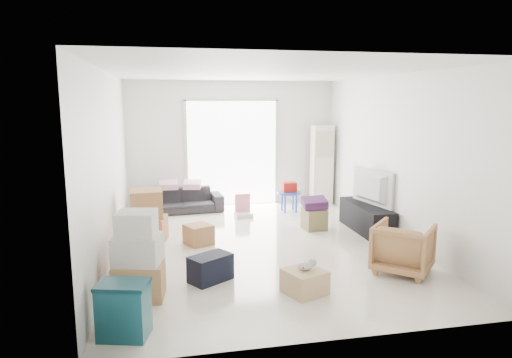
{
  "coord_description": "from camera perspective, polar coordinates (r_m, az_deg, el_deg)",
  "views": [
    {
      "loc": [
        -1.47,
        -6.84,
        2.28
      ],
      "look_at": [
        -0.03,
        0.2,
        1.04
      ],
      "focal_mm": 32.0,
      "sensor_mm": 36.0,
      "label": 1
    }
  ],
  "objects": [
    {
      "name": "room_shell",
      "position": [
        7.06,
        0.59,
        2.19
      ],
      "size": [
        4.98,
        6.48,
        3.18
      ],
      "color": "white",
      "rests_on": "ground"
    },
    {
      "name": "sliding_door",
      "position": [
        9.98,
        -3.0,
        3.8
      ],
      "size": [
        2.1,
        0.04,
        2.33
      ],
      "color": "white",
      "rests_on": "room_shell"
    },
    {
      "name": "ac_tower",
      "position": [
        10.18,
        8.21,
        1.74
      ],
      "size": [
        0.45,
        0.3,
        1.75
      ],
      "primitive_type": "cube",
      "color": "silver",
      "rests_on": "room_shell"
    },
    {
      "name": "tv_console",
      "position": [
        8.3,
        13.62,
        -4.74
      ],
      "size": [
        0.43,
        1.44,
        0.48
      ],
      "primitive_type": "cube",
      "color": "black",
      "rests_on": "room_shell"
    },
    {
      "name": "television",
      "position": [
        8.23,
        13.71,
        -2.64
      ],
      "size": [
        0.83,
        1.18,
        0.14
      ],
      "primitive_type": "imported",
      "rotation": [
        0.0,
        0.0,
        1.77
      ],
      "color": "black",
      "rests_on": "tv_console"
    },
    {
      "name": "sofa",
      "position": [
        9.55,
        -9.27,
        -2.17
      ],
      "size": [
        1.7,
        0.62,
        0.65
      ],
      "primitive_type": "imported",
      "rotation": [
        0.0,
        0.0,
        0.08
      ],
      "color": "#2B2C31",
      "rests_on": "room_shell"
    },
    {
      "name": "pillow_left",
      "position": [
        9.5,
        -10.9,
        0.06
      ],
      "size": [
        0.36,
        0.29,
        0.11
      ],
      "primitive_type": "cube",
      "rotation": [
        0.0,
        0.0,
        0.03
      ],
      "color": "#BA889B",
      "rests_on": "sofa"
    },
    {
      "name": "pillow_right",
      "position": [
        9.46,
        -8.0,
        0.1
      ],
      "size": [
        0.38,
        0.33,
        0.12
      ],
      "primitive_type": "cube",
      "rotation": [
        0.0,
        0.0,
        -0.19
      ],
      "color": "#BA889B",
      "rests_on": "sofa"
    },
    {
      "name": "armchair",
      "position": [
        6.47,
        17.94,
        -7.93
      ],
      "size": [
        0.98,
        0.98,
        0.73
      ],
      "primitive_type": "imported",
      "rotation": [
        0.0,
        0.0,
        2.39
      ],
      "color": "#9F7447",
      "rests_on": "room_shell"
    },
    {
      "name": "storage_bins",
      "position": [
        4.77,
        -16.2,
        -15.42
      ],
      "size": [
        0.55,
        0.45,
        0.56
      ],
      "rotation": [
        0.0,
        0.0,
        -0.26
      ],
      "color": "#164F5B",
      "rests_on": "room_shell"
    },
    {
      "name": "box_stack_a",
      "position": [
        5.52,
        -14.52,
        -9.74
      ],
      "size": [
        0.62,
        0.53,
        1.04
      ],
      "rotation": [
        0.0,
        0.0,
        -0.17
      ],
      "color": "#9E6747",
      "rests_on": "room_shell"
    },
    {
      "name": "box_stack_b",
      "position": [
        6.29,
        -14.11,
        -8.83
      ],
      "size": [
        0.59,
        0.59,
        0.66
      ],
      "rotation": [
        0.0,
        0.0,
        -0.24
      ],
      "color": "#9E6747",
      "rests_on": "room_shell"
    },
    {
      "name": "box_stack_c",
      "position": [
        7.62,
        -13.48,
        -4.62
      ],
      "size": [
        0.68,
        0.61,
        0.87
      ],
      "rotation": [
        0.0,
        0.0,
        -0.15
      ],
      "color": "#9E6747",
      "rests_on": "room_shell"
    },
    {
      "name": "loose_box",
      "position": [
        7.43,
        -7.19,
        -6.89
      ],
      "size": [
        0.51,
        0.51,
        0.32
      ],
      "primitive_type": "cube",
      "rotation": [
        0.0,
        0.0,
        0.44
      ],
      "color": "#9E6747",
      "rests_on": "room_shell"
    },
    {
      "name": "duffel_bag",
      "position": [
        5.96,
        -5.71,
        -11.01
      ],
      "size": [
        0.62,
        0.56,
        0.34
      ],
      "primitive_type": "cube",
      "rotation": [
        0.0,
        0.0,
        0.58
      ],
      "color": "black",
      "rests_on": "room_shell"
    },
    {
      "name": "ottoman",
      "position": [
        8.26,
        7.28,
        -4.97
      ],
      "size": [
        0.41,
        0.41,
        0.38
      ],
      "primitive_type": "cube",
      "rotation": [
        0.0,
        0.0,
        0.1
      ],
      "color": "olive",
      "rests_on": "room_shell"
    },
    {
      "name": "blanket",
      "position": [
        8.2,
        7.32,
        -3.22
      ],
      "size": [
        0.46,
        0.46,
        0.14
      ],
      "primitive_type": "cube",
      "rotation": [
        0.0,
        0.0,
        -0.13
      ],
      "color": "#4E2257",
      "rests_on": "ottoman"
    },
    {
      "name": "kids_table",
      "position": [
        9.46,
        4.17,
        -1.48
      ],
      "size": [
        0.48,
        0.48,
        0.62
      ],
      "rotation": [
        0.0,
        0.0,
        0.13
      ],
      "color": "blue",
      "rests_on": "room_shell"
    },
    {
      "name": "toy_walker",
      "position": [
        9.11,
        -1.61,
        -3.93
      ],
      "size": [
        0.34,
        0.3,
        0.44
      ],
      "rotation": [
        0.0,
        0.0,
        0.05
      ],
      "color": "silver",
      "rests_on": "room_shell"
    },
    {
      "name": "wood_crate",
      "position": [
        5.62,
        6.11,
        -12.64
      ],
      "size": [
        0.56,
        0.56,
        0.29
      ],
      "primitive_type": "cube",
      "rotation": [
        0.0,
        0.0,
        0.39
      ],
      "color": "#D5B17B",
      "rests_on": "room_shell"
    },
    {
      "name": "plush_bunny",
      "position": [
        5.56,
        6.4,
        -10.67
      ],
      "size": [
        0.25,
        0.14,
        0.12
      ],
      "rotation": [
        0.0,
        0.0,
        0.27
      ],
      "color": "#B2ADA8",
      "rests_on": "wood_crate"
    }
  ]
}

